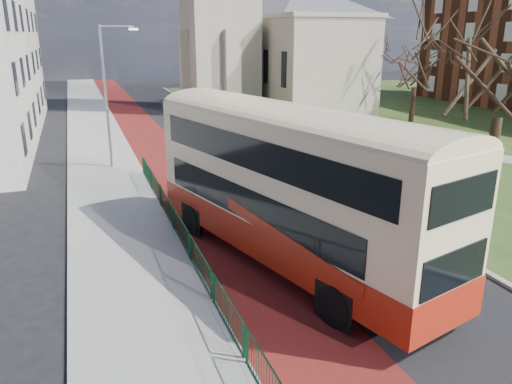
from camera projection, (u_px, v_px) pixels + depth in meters
name	position (u px, v px, depth m)	size (l,w,h in m)	color
ground	(316.00, 302.00, 14.89)	(160.00, 160.00, 0.00)	black
road_carriageway	(203.00, 153.00, 33.30)	(9.00, 120.00, 0.01)	black
bus_lane	(162.00, 156.00, 32.43)	(3.40, 120.00, 0.01)	#591414
pavement_west	(101.00, 160.00, 31.18)	(4.00, 120.00, 0.12)	gray
kerb_west	(134.00, 158.00, 31.83)	(0.25, 120.00, 0.13)	#999993
kerb_east	(257.00, 142.00, 36.56)	(0.25, 80.00, 0.13)	#999993
grass_green	(474.00, 126.00, 43.01)	(40.00, 80.00, 0.04)	#2C4719
pedestrian_railing	(189.00, 247.00, 17.36)	(0.07, 24.00, 1.12)	#0B331D
streetlamp	(108.00, 90.00, 28.22)	(2.13, 0.18, 8.00)	gray
bus	(288.00, 180.00, 16.50)	(6.18, 12.92, 5.27)	#9C1F0E
winter_tree_near	(509.00, 41.00, 20.96)	(8.73, 8.73, 10.51)	#312518
winter_tree_far	(417.00, 60.00, 43.42)	(5.74, 5.74, 7.82)	#331F19
litter_bin	(374.00, 178.00, 25.83)	(0.60, 0.60, 0.86)	black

